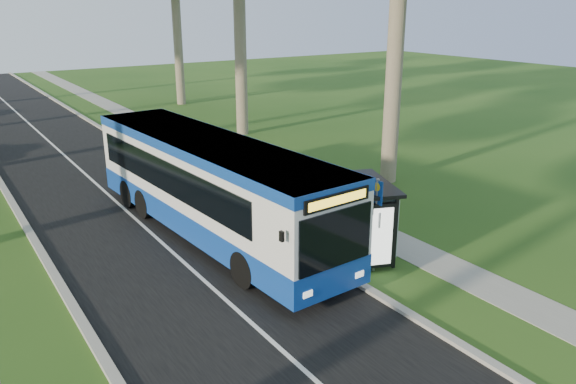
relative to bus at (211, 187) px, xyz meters
name	(u,v)px	position (x,y,z in m)	size (l,w,h in m)	color
ground	(340,274)	(1.77, -4.78, -1.72)	(120.00, 120.00, 0.00)	#254B17
road	(115,201)	(-1.73, 5.22, -1.71)	(7.00, 100.00, 0.02)	black
kerb_east	(196,185)	(1.77, 5.22, -1.66)	(0.25, 100.00, 0.12)	#9E9B93
kerb_west	(21,217)	(-5.23, 5.22, -1.66)	(0.25, 100.00, 0.12)	#9E9B93
centre_line	(115,201)	(-1.73, 5.22, -1.70)	(0.12, 100.00, 0.01)	white
footpath	(255,175)	(4.77, 5.22, -1.71)	(1.50, 100.00, 0.02)	gray
bus	(211,187)	(0.00, 0.00, 0.00)	(3.42, 12.65, 3.32)	white
bus_stop_sign	(376,215)	(2.73, -5.13, 0.04)	(0.09, 0.40, 2.85)	gray
bus_shelter	(376,207)	(3.40, -4.39, -0.06)	(2.36, 3.09, 2.36)	black
litter_bin	(278,201)	(3.06, 0.64, -1.29)	(0.48, 0.48, 0.84)	black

